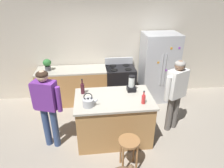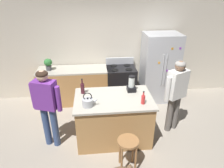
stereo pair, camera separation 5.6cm
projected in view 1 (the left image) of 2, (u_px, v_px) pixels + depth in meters
ground_plane at (114, 137)px, 4.24m from camera, size 14.00×14.00×0.00m
back_wall at (105, 49)px, 5.36m from camera, size 8.00×0.10×2.70m
kitchen_island at (114, 118)px, 4.02m from camera, size 1.50×0.96×0.96m
back_counter_run at (77, 86)px, 5.32m from camera, size 2.00×0.64×0.96m
refrigerator at (158, 68)px, 5.30m from camera, size 0.90×0.73×1.83m
stove_range at (120, 84)px, 5.41m from camera, size 0.76×0.65×1.14m
person_by_island_left at (47, 103)px, 3.60m from camera, size 0.59×0.34×1.61m
person_by_sink_right at (176, 90)px, 4.07m from camera, size 0.57×0.37×1.61m
bar_stool at (129, 146)px, 3.31m from camera, size 0.36×0.36×0.62m
potted_plant at (47, 64)px, 4.95m from camera, size 0.20×0.20×0.30m
blender_appliance at (131, 85)px, 4.00m from camera, size 0.17×0.17×0.33m
bottle_wine at (83, 88)px, 3.91m from camera, size 0.08×0.08×0.32m
bottle_soda at (143, 99)px, 3.59m from camera, size 0.07×0.07×0.26m
tea_kettle at (88, 102)px, 3.52m from camera, size 0.28×0.20×0.27m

